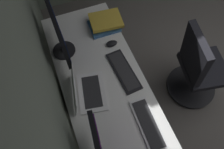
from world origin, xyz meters
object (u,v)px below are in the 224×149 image
(monitor_secondary, at_px, (59,33))
(keyboard_main, at_px, (148,124))
(office_chair, at_px, (197,70))
(laptop_leftmost, at_px, (85,91))
(keyboard_spare, at_px, (124,71))
(drawer_pedestal, at_px, (100,94))
(book_stack_near, at_px, (105,23))
(mouse_main, at_px, (112,43))

(monitor_secondary, xyz_separation_m, keyboard_main, (-0.88, -0.40, -0.23))
(office_chair, bearing_deg, laptop_leftmost, 88.05)
(keyboard_main, relative_size, keyboard_spare, 0.99)
(drawer_pedestal, height_order, keyboard_spare, keyboard_spare)
(drawer_pedestal, relative_size, book_stack_near, 2.18)
(book_stack_near, bearing_deg, drawer_pedestal, 152.40)
(monitor_secondary, distance_m, office_chair, 1.38)
(keyboard_spare, bearing_deg, book_stack_near, -3.49)
(drawer_pedestal, bearing_deg, mouse_main, -41.92)
(drawer_pedestal, distance_m, mouse_main, 0.53)
(book_stack_near, bearing_deg, keyboard_spare, 176.51)
(drawer_pedestal, distance_m, keyboard_spare, 0.45)
(laptop_leftmost, height_order, office_chair, office_chair)
(keyboard_spare, relative_size, mouse_main, 4.12)
(keyboard_main, xyz_separation_m, office_chair, (0.37, -0.78, -0.28))
(drawer_pedestal, relative_size, keyboard_spare, 1.62)
(drawer_pedestal, bearing_deg, keyboard_main, -157.88)
(laptop_leftmost, bearing_deg, book_stack_near, -33.05)
(laptop_leftmost, bearing_deg, keyboard_spare, -78.24)
(laptop_leftmost, xyz_separation_m, keyboard_main, (-0.41, -0.35, -0.04))
(monitor_secondary, relative_size, mouse_main, 5.28)
(laptop_leftmost, relative_size, mouse_main, 3.75)
(drawer_pedestal, distance_m, keyboard_main, 0.69)
(office_chair, bearing_deg, book_stack_near, 48.83)
(mouse_main, bearing_deg, office_chair, -118.45)
(mouse_main, bearing_deg, laptop_leftmost, 135.39)
(laptop_leftmost, xyz_separation_m, book_stack_near, (0.61, -0.39, -0.01))
(monitor_secondary, distance_m, mouse_main, 0.48)
(drawer_pedestal, xyz_separation_m, keyboard_spare, (-0.04, -0.22, 0.39))
(book_stack_near, bearing_deg, laptop_leftmost, 146.95)
(keyboard_main, xyz_separation_m, book_stack_near, (1.02, -0.04, 0.03))
(laptop_leftmost, distance_m, keyboard_main, 0.54)
(keyboard_spare, bearing_deg, office_chair, -98.42)
(drawer_pedestal, height_order, office_chair, office_chair)
(drawer_pedestal, height_order, book_stack_near, book_stack_near)
(book_stack_near, xyz_separation_m, office_chair, (-0.64, -0.74, -0.32))
(keyboard_spare, distance_m, office_chair, 0.83)
(mouse_main, xyz_separation_m, office_chair, (-0.41, -0.76, -0.29))
(book_stack_near, bearing_deg, keyboard_main, 177.76)
(keyboard_main, xyz_separation_m, keyboard_spare, (0.49, -0.01, 0.00))
(keyboard_main, relative_size, book_stack_near, 1.33)
(keyboard_spare, relative_size, book_stack_near, 1.34)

